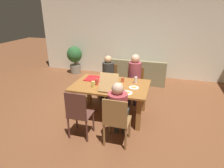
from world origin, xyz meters
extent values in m
plane|color=brown|center=(0.00, 0.00, 0.00)|extent=(20.00, 20.00, 0.00)
cube|color=white|center=(0.00, 3.04, 1.39)|extent=(7.12, 0.12, 2.78)
cube|color=#955D29|center=(0.00, 0.00, 0.75)|extent=(1.65, 1.08, 0.04)
cube|color=#9D6832|center=(-0.70, -0.41, 0.36)|extent=(0.09, 0.09, 0.73)
cube|color=#9D6832|center=(0.70, -0.41, 0.36)|extent=(0.09, 0.09, 0.73)
cube|color=#9D6832|center=(-0.70, 0.41, 0.36)|extent=(0.09, 0.09, 0.73)
cube|color=#9D6832|center=(0.70, 0.41, 0.36)|extent=(0.09, 0.09, 0.73)
cylinder|color=olive|center=(0.18, -0.70, 0.23)|extent=(0.04, 0.04, 0.45)
cylinder|color=olive|center=(0.58, -0.70, 0.23)|extent=(0.04, 0.04, 0.45)
cylinder|color=olive|center=(0.18, -1.07, 0.23)|extent=(0.04, 0.04, 0.45)
cylinder|color=olive|center=(0.58, -1.07, 0.23)|extent=(0.04, 0.04, 0.45)
cube|color=olive|center=(0.38, -0.88, 0.46)|extent=(0.45, 0.42, 0.02)
cube|color=olive|center=(0.38, -1.08, 0.71)|extent=(0.43, 0.03, 0.48)
cylinder|color=#363F3A|center=(0.29, -0.60, 0.24)|extent=(0.10, 0.10, 0.47)
cylinder|color=#363F3A|center=(0.46, -0.60, 0.24)|extent=(0.10, 0.10, 0.47)
cube|color=#363F3A|center=(0.38, -0.73, 0.52)|extent=(0.31, 0.30, 0.11)
cylinder|color=#A43C42|center=(0.38, -0.88, 0.76)|extent=(0.34, 0.34, 0.46)
sphere|color=#D8AA8E|center=(0.38, -0.88, 1.08)|extent=(0.21, 0.21, 0.21)
cylinder|color=brown|center=(0.57, 0.75, 0.23)|extent=(0.04, 0.04, 0.45)
cylinder|color=brown|center=(0.19, 0.75, 0.23)|extent=(0.04, 0.04, 0.45)
cylinder|color=brown|center=(0.57, 1.07, 0.23)|extent=(0.04, 0.04, 0.45)
cylinder|color=brown|center=(0.19, 1.07, 0.23)|extent=(0.04, 0.04, 0.45)
cube|color=brown|center=(0.38, 0.91, 0.46)|extent=(0.44, 0.38, 0.02)
cube|color=brown|center=(0.38, 1.08, 0.68)|extent=(0.42, 0.03, 0.40)
cylinder|color=#3D334C|center=(0.46, 0.62, 0.24)|extent=(0.10, 0.10, 0.47)
cylinder|color=#3D334C|center=(0.30, 0.62, 0.24)|extent=(0.10, 0.10, 0.47)
cube|color=#3D334C|center=(0.38, 0.76, 0.52)|extent=(0.29, 0.30, 0.11)
cylinder|color=#9B3F49|center=(0.38, 0.91, 0.79)|extent=(0.33, 0.33, 0.53)
sphere|color=#DAA786|center=(0.38, 0.91, 1.15)|extent=(0.22, 0.22, 0.22)
cylinder|color=brown|center=(-0.16, 0.74, 0.23)|extent=(0.04, 0.04, 0.45)
cylinder|color=brown|center=(-0.53, 0.74, 0.23)|extent=(0.04, 0.04, 0.45)
cylinder|color=brown|center=(-0.16, 1.13, 0.23)|extent=(0.04, 0.04, 0.45)
cylinder|color=brown|center=(-0.53, 1.13, 0.23)|extent=(0.04, 0.04, 0.45)
cube|color=brown|center=(-0.34, 0.93, 0.46)|extent=(0.42, 0.45, 0.02)
cube|color=brown|center=(-0.34, 1.14, 0.69)|extent=(0.40, 0.03, 0.43)
cylinder|color=#2C2C37|center=(-0.27, 0.62, 0.24)|extent=(0.10, 0.10, 0.47)
cylinder|color=#2C2C37|center=(-0.42, 0.62, 0.24)|extent=(0.10, 0.10, 0.47)
cube|color=#2C2C37|center=(-0.34, 0.77, 0.52)|extent=(0.28, 0.33, 0.11)
cylinder|color=#31302A|center=(-0.34, 0.93, 0.76)|extent=(0.31, 0.31, 0.47)
sphere|color=tan|center=(-0.34, 0.93, 1.08)|extent=(0.20, 0.20, 0.20)
cylinder|color=#542F27|center=(-0.53, -0.70, 0.23)|extent=(0.04, 0.04, 0.45)
cylinder|color=#542F27|center=(-0.16, -0.70, 0.23)|extent=(0.04, 0.04, 0.45)
cylinder|color=#542F27|center=(-0.53, -1.04, 0.23)|extent=(0.04, 0.04, 0.45)
cylinder|color=#542F27|center=(-0.16, -1.04, 0.23)|extent=(0.04, 0.04, 0.45)
cube|color=#542F27|center=(-0.34, -0.87, 0.46)|extent=(0.42, 0.39, 0.02)
cube|color=#542F27|center=(-0.34, -1.05, 0.72)|extent=(0.40, 0.03, 0.50)
cube|color=tan|center=(0.06, -0.11, 0.78)|extent=(0.38, 0.38, 0.03)
cylinder|color=#CD8139|center=(0.06, -0.11, 0.80)|extent=(0.34, 0.34, 0.01)
cube|color=tan|center=(0.06, -0.38, 0.97)|extent=(0.38, 0.17, 0.35)
cube|color=red|center=(-0.49, 0.23, 0.78)|extent=(0.38, 0.38, 0.02)
cylinder|color=white|center=(0.44, -0.34, 0.77)|extent=(0.21, 0.21, 0.01)
cone|color=#C77D36|center=(0.44, -0.34, 0.79)|extent=(0.12, 0.12, 0.02)
cylinder|color=white|center=(0.52, -0.04, 0.77)|extent=(0.21, 0.21, 0.01)
cone|color=#C3803C|center=(0.52, -0.04, 0.79)|extent=(0.12, 0.12, 0.02)
cylinder|color=silver|center=(0.51, 0.25, 0.84)|extent=(0.07, 0.07, 0.14)
cylinder|color=#BD4635|center=(-0.28, -0.11, 0.84)|extent=(0.06, 0.06, 0.15)
cylinder|color=#DDC75D|center=(-0.32, -0.22, 0.83)|extent=(0.08, 0.08, 0.12)
cylinder|color=#B84E2D|center=(0.21, 0.24, 0.82)|extent=(0.07, 0.07, 0.10)
cube|color=#837B55|center=(0.25, 2.38, 0.21)|extent=(1.83, 0.77, 0.41)
cube|color=#837B55|center=(0.25, 2.07, 0.60)|extent=(1.83, 0.16, 0.38)
cube|color=#837B55|center=(-0.56, 2.38, 0.50)|extent=(0.20, 0.73, 0.18)
cube|color=#837B55|center=(1.07, 2.38, 0.50)|extent=(0.20, 0.73, 0.18)
cylinder|color=gray|center=(-2.16, 2.59, 0.16)|extent=(0.39, 0.39, 0.33)
cylinder|color=brown|center=(-2.16, 2.59, 0.42)|extent=(0.05, 0.05, 0.18)
ellipsoid|color=#2B5F2E|center=(-2.16, 2.59, 0.72)|extent=(0.55, 0.55, 0.60)
camera|label=1|loc=(1.09, -3.74, 2.35)|focal=30.69mm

